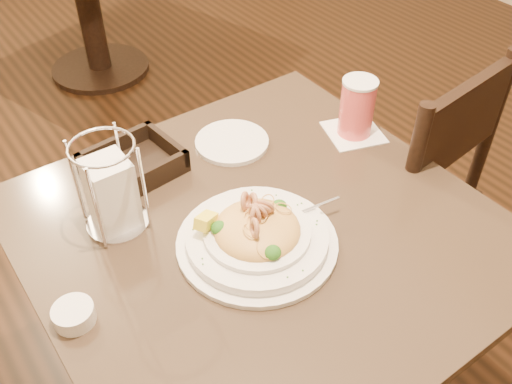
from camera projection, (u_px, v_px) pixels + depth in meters
main_table at (261, 299)px, 1.33m from camera, size 0.90×0.90×0.76m
dining_chair_near at (397, 190)px, 1.64m from camera, size 0.47×0.47×0.93m
pasta_bowl at (257, 234)px, 1.11m from camera, size 0.35×0.32×0.10m
drink_glass at (357, 108)px, 1.36m from camera, size 0.16×0.16×0.15m
bread_basket at (134, 165)px, 1.28m from camera, size 0.21×0.18×0.06m
napkin_caddy at (111, 192)px, 1.12m from camera, size 0.13×0.13×0.20m
side_plate at (232, 142)px, 1.37m from camera, size 0.21×0.21×0.01m
butter_ramekin at (74, 315)px, 0.98m from camera, size 0.09×0.09×0.03m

